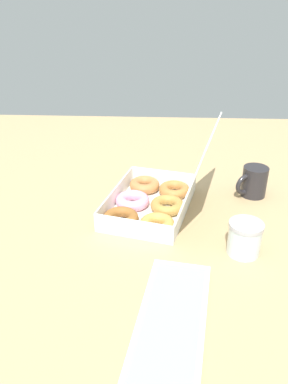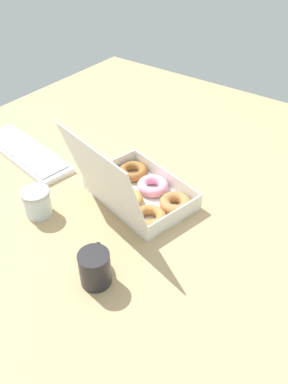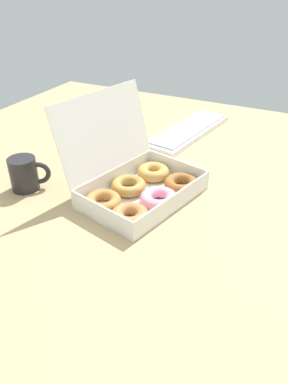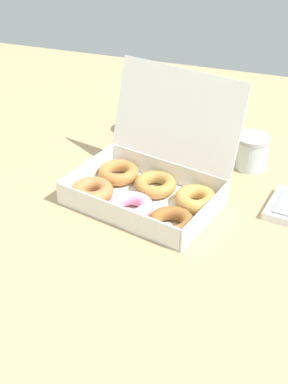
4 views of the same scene
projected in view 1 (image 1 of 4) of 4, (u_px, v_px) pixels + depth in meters
ground_plane at (143, 207)px, 113.21cm from camera, size 180.00×180.00×2.00cm
donut_box at (154, 199)px, 108.40cm from camera, size 37.40×34.77×26.19cm
keyboard at (168, 340)px, 67.31cm from camera, size 44.02×19.26×2.20cm
coffee_mug at (253, 181)px, 115.51cm from camera, size 8.50×10.44×9.45cm
glass_jar at (245, 238)px, 89.74cm from camera, size 8.27×8.27×8.45cm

